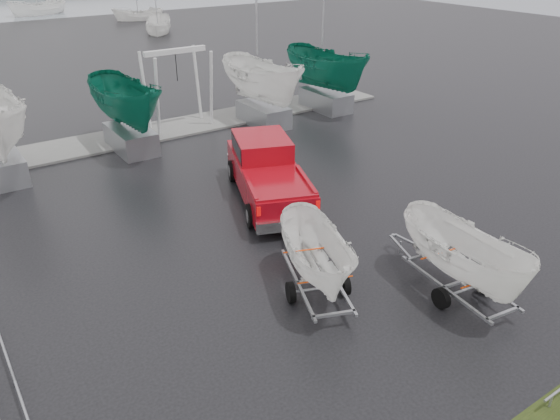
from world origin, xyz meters
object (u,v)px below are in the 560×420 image
(trailer_parked, at_px, (472,210))
(trailer_hitched, at_px, (319,214))
(boat_hoist, at_px, (177,78))
(pickup_truck, at_px, (266,169))

(trailer_parked, bearing_deg, trailer_hitched, 151.53)
(trailer_hitched, height_order, boat_hoist, trailer_hitched)
(trailer_parked, bearing_deg, pickup_truck, 102.88)
(boat_hoist, bearing_deg, trailer_hitched, -101.57)
(trailer_hitched, distance_m, trailer_parked, 4.04)
(pickup_truck, distance_m, trailer_parked, 8.90)
(pickup_truck, bearing_deg, trailer_hitched, -90.00)
(trailer_parked, relative_size, boat_hoist, 1.24)
(trailer_parked, height_order, boat_hoist, trailer_parked)
(pickup_truck, relative_size, boat_hoist, 1.67)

